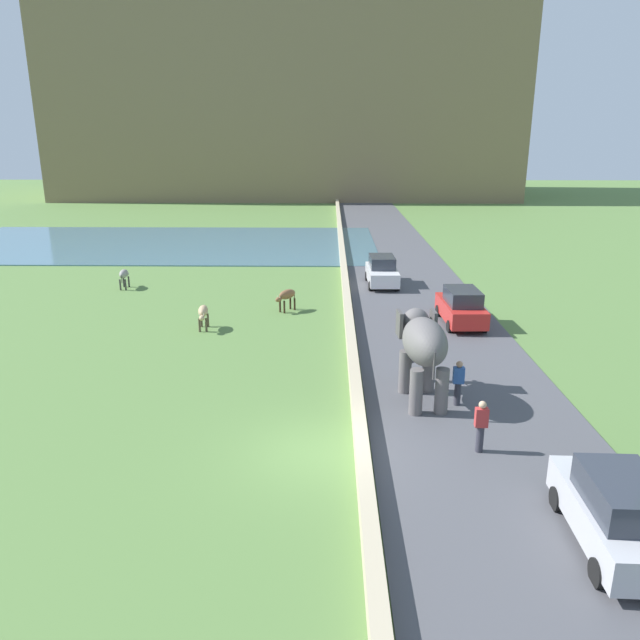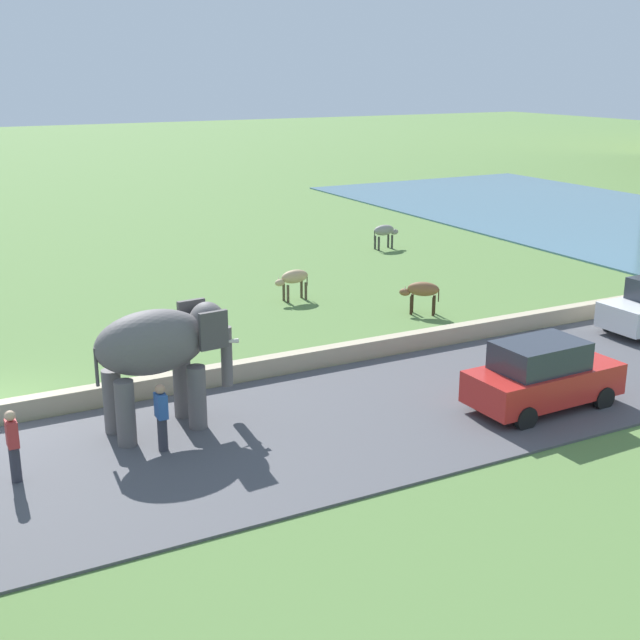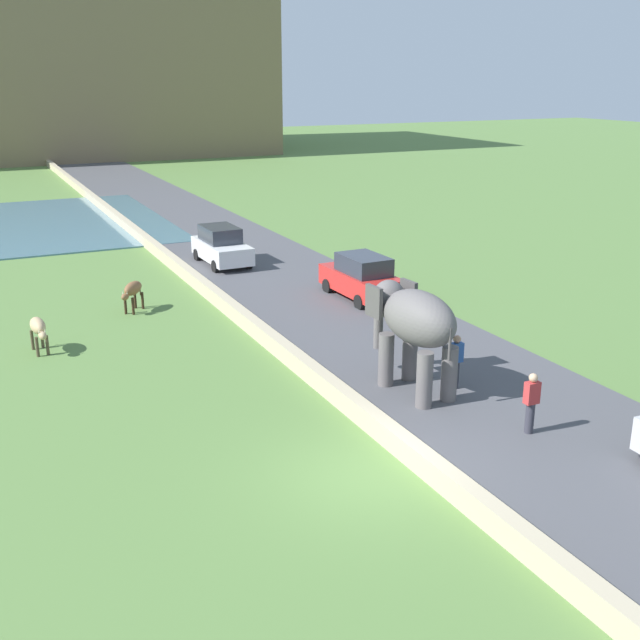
{
  "view_description": "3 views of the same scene",
  "coord_description": "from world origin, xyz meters",
  "px_view_note": "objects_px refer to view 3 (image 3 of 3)",
  "views": [
    {
      "loc": [
        0.27,
        -15.56,
        8.78
      ],
      "look_at": [
        -0.09,
        6.8,
        1.92
      ],
      "focal_mm": 34.03,
      "sensor_mm": 36.0,
      "label": 1
    },
    {
      "loc": [
        21.48,
        -1.76,
        8.28
      ],
      "look_at": [
        0.39,
        9.38,
        1.13
      ],
      "focal_mm": 47.44,
      "sensor_mm": 36.0,
      "label": 2
    },
    {
      "loc": [
        -7.49,
        -13.19,
        8.53
      ],
      "look_at": [
        1.57,
        5.73,
        1.76
      ],
      "focal_mm": 42.91,
      "sensor_mm": 36.0,
      "label": 3
    }
  ],
  "objects_px": {
    "elephant": "(414,323)",
    "person_trailing": "(531,402)",
    "car_red": "(362,277)",
    "cow_brown": "(132,290)",
    "person_beside_elephant": "(456,361)",
    "cow_tan": "(38,328)",
    "car_white": "(221,246)"
  },
  "relations": [
    {
      "from": "elephant",
      "to": "person_trailing",
      "type": "bearing_deg",
      "value": -71.68
    },
    {
      "from": "car_red",
      "to": "cow_brown",
      "type": "xyz_separation_m",
      "value": [
        -8.53,
        2.21,
        -0.06
      ]
    },
    {
      "from": "person_beside_elephant",
      "to": "cow_tan",
      "type": "xyz_separation_m",
      "value": [
        -10.21,
        8.25,
        -0.04
      ]
    },
    {
      "from": "cow_tan",
      "to": "car_white",
      "type": "bearing_deg",
      "value": 44.14
    },
    {
      "from": "elephant",
      "to": "person_beside_elephant",
      "type": "height_order",
      "value": "elephant"
    },
    {
      "from": "car_white",
      "to": "person_trailing",
      "type": "bearing_deg",
      "value": -86.7
    },
    {
      "from": "person_trailing",
      "to": "cow_tan",
      "type": "xyz_separation_m",
      "value": [
        -10.22,
        11.39,
        -0.04
      ]
    },
    {
      "from": "elephant",
      "to": "cow_tan",
      "type": "distance_m",
      "value": 12.01
    },
    {
      "from": "car_red",
      "to": "cow_tan",
      "type": "height_order",
      "value": "car_red"
    },
    {
      "from": "car_red",
      "to": "cow_brown",
      "type": "height_order",
      "value": "car_red"
    },
    {
      "from": "elephant",
      "to": "car_red",
      "type": "bearing_deg",
      "value": 70.11
    },
    {
      "from": "cow_brown",
      "to": "cow_tan",
      "type": "xyz_separation_m",
      "value": [
        -3.68,
        -3.15,
        0.0
      ]
    },
    {
      "from": "car_red",
      "to": "cow_brown",
      "type": "distance_m",
      "value": 8.81
    },
    {
      "from": "elephant",
      "to": "car_white",
      "type": "height_order",
      "value": "elephant"
    },
    {
      "from": "cow_tan",
      "to": "elephant",
      "type": "bearing_deg",
      "value": -40.88
    },
    {
      "from": "car_red",
      "to": "cow_tan",
      "type": "bearing_deg",
      "value": -175.57
    },
    {
      "from": "person_beside_elephant",
      "to": "car_white",
      "type": "relative_size",
      "value": 0.4
    },
    {
      "from": "elephant",
      "to": "car_white",
      "type": "xyz_separation_m",
      "value": [
        0.02,
        16.61,
        -1.14
      ]
    },
    {
      "from": "car_red",
      "to": "car_white",
      "type": "bearing_deg",
      "value": 111.9
    },
    {
      "from": "person_beside_elephant",
      "to": "cow_tan",
      "type": "distance_m",
      "value": 13.13
    },
    {
      "from": "cow_brown",
      "to": "cow_tan",
      "type": "height_order",
      "value": "same"
    },
    {
      "from": "elephant",
      "to": "car_red",
      "type": "xyz_separation_m",
      "value": [
        3.17,
        8.77,
        -1.14
      ]
    },
    {
      "from": "person_trailing",
      "to": "car_white",
      "type": "distance_m",
      "value": 20.21
    },
    {
      "from": "car_red",
      "to": "cow_tan",
      "type": "relative_size",
      "value": 2.88
    },
    {
      "from": "cow_tan",
      "to": "person_trailing",
      "type": "bearing_deg",
      "value": -48.11
    },
    {
      "from": "person_trailing",
      "to": "car_red",
      "type": "distance_m",
      "value": 12.5
    },
    {
      "from": "person_beside_elephant",
      "to": "car_red",
      "type": "height_order",
      "value": "car_red"
    },
    {
      "from": "person_trailing",
      "to": "car_red",
      "type": "bearing_deg",
      "value": 80.84
    },
    {
      "from": "cow_brown",
      "to": "person_beside_elephant",
      "type": "bearing_deg",
      "value": -60.21
    },
    {
      "from": "elephant",
      "to": "cow_brown",
      "type": "height_order",
      "value": "elephant"
    },
    {
      "from": "elephant",
      "to": "cow_tan",
      "type": "height_order",
      "value": "elephant"
    },
    {
      "from": "elephant",
      "to": "person_beside_elephant",
      "type": "xyz_separation_m",
      "value": [
        1.17,
        -0.43,
        -1.16
      ]
    }
  ]
}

